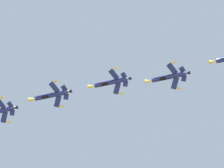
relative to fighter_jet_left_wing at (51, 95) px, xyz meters
name	(u,v)px	position (x,y,z in m)	size (l,w,h in m)	color
fighter_jet_left_wing	(51,95)	(0.00, 0.00, 0.00)	(14.50, 11.00, 4.78)	navy
fighter_jet_right_wing	(110,82)	(19.28, -9.43, 3.52)	(14.50, 11.03, 4.66)	navy
fighter_jet_left_outer	(168,77)	(37.57, -18.86, 0.69)	(14.50, 10.97, 4.84)	navy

